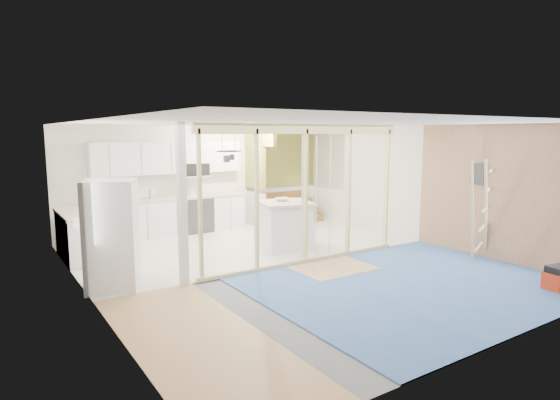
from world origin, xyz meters
TOP-DOWN VIEW (x-y plane):
  - room at (0.00, 0.00)m, footprint 7.01×8.01m
  - floor_overlays at (0.07, 0.06)m, footprint 7.00×8.00m
  - stud_frame at (-0.24, -0.00)m, footprint 4.66×0.14m
  - base_cabinets at (-1.61, 3.36)m, footprint 4.45×2.24m
  - upper_cabinets at (-0.84, 3.82)m, footprint 3.60×0.41m
  - green_partition at (2.04, 3.66)m, footprint 2.25×1.51m
  - pot_rack at (-0.31, 1.89)m, footprint 0.52×0.52m
  - sheathing_panel at (3.48, -2.00)m, footprint 0.02×4.00m
  - electrical_panel at (3.43, -1.40)m, footprint 0.04×0.30m
  - ceiling_light at (1.40, 3.00)m, footprint 0.32×0.32m
  - fridge at (-3.07, 0.45)m, footprint 1.00×0.96m
  - island at (0.60, 1.10)m, footprint 1.26×1.26m
  - bowl at (0.59, 1.23)m, footprint 0.30×0.30m
  - soap_bottle_a at (-1.42, 3.67)m, footprint 0.13×0.13m
  - soap_bottle_b at (-0.38, 3.70)m, footprint 0.10×0.10m
  - toolbox at (2.69, -3.40)m, footprint 0.44×0.35m
  - ladder at (3.17, -1.69)m, footprint 1.03×0.18m

SIDE VIEW (x-z plane):
  - floor_overlays at x=0.07m, z-range 0.00..0.02m
  - toolbox at x=2.69m, z-range -0.01..0.38m
  - base_cabinets at x=-1.61m, z-range 0.00..0.93m
  - island at x=0.60m, z-range 0.00..1.01m
  - fridge at x=-3.07m, z-range 0.00..1.72m
  - green_partition at x=2.04m, z-range -0.36..2.24m
  - ladder at x=3.17m, z-range 0.02..1.95m
  - soap_bottle_b at x=-0.38m, z-range 0.93..1.12m
  - bowl at x=0.59m, z-range 1.01..1.08m
  - soap_bottle_a at x=-1.42m, z-range 0.93..1.21m
  - sheathing_panel at x=3.48m, z-range 0.00..2.60m
  - room at x=0.00m, z-range 0.00..2.61m
  - stud_frame at x=-0.24m, z-range 0.29..2.89m
  - electrical_panel at x=3.43m, z-range 1.45..1.85m
  - upper_cabinets at x=-0.84m, z-range 1.39..2.25m
  - pot_rack at x=-0.31m, z-range 1.64..2.36m
  - ceiling_light at x=1.40m, z-range 2.50..2.58m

